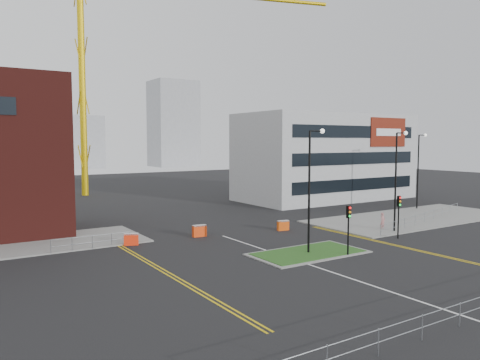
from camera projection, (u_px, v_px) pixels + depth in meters
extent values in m
plane|color=black|center=(375.00, 287.00, 26.60)|extent=(200.00, 200.00, 0.00)
cube|color=slate|center=(413.00, 218.00, 50.19)|extent=(24.00, 10.00, 0.12)
cube|color=slate|center=(308.00, 253.00, 34.39)|extent=(8.60, 4.60, 0.08)
cube|color=#1E4818|center=(308.00, 253.00, 34.38)|extent=(8.00, 4.00, 0.12)
cube|color=black|center=(6.00, 106.00, 36.34)|extent=(1.40, 0.10, 1.40)
cube|color=#A5A8AA|center=(325.00, 157.00, 66.95)|extent=(25.00, 12.00, 12.00)
cube|color=black|center=(356.00, 185.00, 62.19)|extent=(22.00, 0.10, 1.60)
cube|color=black|center=(357.00, 158.00, 61.90)|extent=(22.00, 0.10, 1.60)
cube|color=black|center=(357.00, 132.00, 61.61)|extent=(22.00, 0.10, 1.60)
cube|color=#65190B|center=(388.00, 132.00, 64.79)|extent=(7.00, 0.15, 4.00)
cube|color=white|center=(389.00, 132.00, 64.71)|extent=(5.00, 0.05, 1.00)
cylinder|color=#DEB40D|center=(82.00, 87.00, 70.28)|extent=(1.00, 1.00, 32.87)
cylinder|color=black|center=(309.00, 193.00, 34.02)|extent=(0.16, 0.16, 9.00)
cylinder|color=black|center=(316.00, 131.00, 33.97)|extent=(1.20, 0.10, 0.10)
sphere|color=silver|center=(322.00, 131.00, 34.29)|extent=(0.36, 0.36, 0.36)
cylinder|color=black|center=(396.00, 183.00, 42.16)|extent=(0.16, 0.16, 9.00)
cylinder|color=black|center=(401.00, 133.00, 42.11)|extent=(1.20, 0.10, 0.10)
sphere|color=silver|center=(406.00, 133.00, 42.44)|extent=(0.36, 0.36, 0.36)
cylinder|color=black|center=(418.00, 172.00, 56.41)|extent=(0.16, 0.16, 9.00)
cylinder|color=black|center=(422.00, 135.00, 56.36)|extent=(1.20, 0.10, 0.10)
sphere|color=silver|center=(425.00, 135.00, 56.69)|extent=(0.36, 0.36, 0.36)
cylinder|color=black|center=(348.00, 235.00, 33.67)|extent=(0.12, 0.12, 3.00)
cube|color=black|center=(349.00, 212.00, 33.53)|extent=(0.28, 0.22, 0.90)
sphere|color=red|center=(350.00, 208.00, 33.39)|extent=(0.18, 0.18, 0.18)
sphere|color=orange|center=(350.00, 212.00, 33.42)|extent=(0.18, 0.18, 0.18)
sphere|color=#0CCC33|center=(350.00, 216.00, 33.44)|extent=(0.18, 0.18, 0.18)
cylinder|color=black|center=(398.00, 221.00, 39.65)|extent=(0.12, 0.12, 3.00)
cube|color=black|center=(399.00, 201.00, 39.51)|extent=(0.28, 0.22, 0.90)
sphere|color=red|center=(400.00, 198.00, 39.38)|extent=(0.18, 0.18, 0.18)
sphere|color=orange|center=(400.00, 201.00, 39.40)|extent=(0.18, 0.18, 0.18)
sphere|color=#0CCC33|center=(400.00, 205.00, 39.43)|extent=(0.18, 0.18, 0.18)
cylinder|color=gray|center=(477.00, 298.00, 21.49)|extent=(24.00, 0.04, 0.04)
cylinder|color=gray|center=(477.00, 309.00, 21.53)|extent=(24.00, 0.04, 0.04)
cylinder|color=gray|center=(92.00, 236.00, 35.68)|extent=(6.00, 0.04, 0.04)
cylinder|color=gray|center=(92.00, 242.00, 35.72)|extent=(6.00, 0.04, 0.04)
cylinder|color=gray|center=(51.00, 247.00, 34.11)|extent=(0.05, 0.05, 1.10)
cylinder|color=gray|center=(130.00, 238.00, 37.34)|extent=(0.05, 0.05, 1.10)
cylinder|color=gray|center=(425.00, 213.00, 47.20)|extent=(19.01, 5.04, 0.04)
cylinder|color=gray|center=(425.00, 218.00, 47.25)|extent=(19.01, 5.04, 0.04)
cylinder|color=gray|center=(381.00, 231.00, 40.03)|extent=(0.05, 0.05, 1.10)
cylinder|color=gray|center=(457.00, 208.00, 54.46)|extent=(0.05, 0.05, 1.10)
cube|color=silver|center=(349.00, 278.00, 28.28)|extent=(0.15, 30.00, 0.01)
cube|color=gold|center=(158.00, 269.00, 30.14)|extent=(0.12, 24.00, 0.01)
cube|color=gold|center=(162.00, 269.00, 30.30)|extent=(0.12, 24.00, 0.01)
cube|color=gold|center=(398.00, 246.00, 36.75)|extent=(0.12, 20.00, 0.01)
cube|color=gold|center=(400.00, 246.00, 36.91)|extent=(0.12, 20.00, 0.01)
cube|color=gray|center=(60.00, 142.00, 140.32)|extent=(24.00, 12.00, 16.00)
cube|color=gray|center=(173.00, 124.00, 154.49)|extent=(14.00, 12.00, 28.00)
imported|color=tan|center=(383.00, 221.00, 43.52)|extent=(0.65, 0.47, 1.64)
cube|color=#FF2F0E|center=(131.00, 239.00, 37.16)|extent=(1.19, 0.77, 0.94)
cube|color=silver|center=(131.00, 234.00, 37.13)|extent=(1.19, 0.77, 0.11)
cube|color=#FC410E|center=(199.00, 231.00, 40.49)|extent=(1.25, 0.50, 1.01)
cube|color=silver|center=(199.00, 226.00, 40.45)|extent=(1.25, 0.50, 0.12)
cube|color=#E54D0C|center=(283.00, 225.00, 43.34)|extent=(1.15, 0.55, 0.92)
cube|color=silver|center=(283.00, 221.00, 43.30)|extent=(1.15, 0.55, 0.11)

